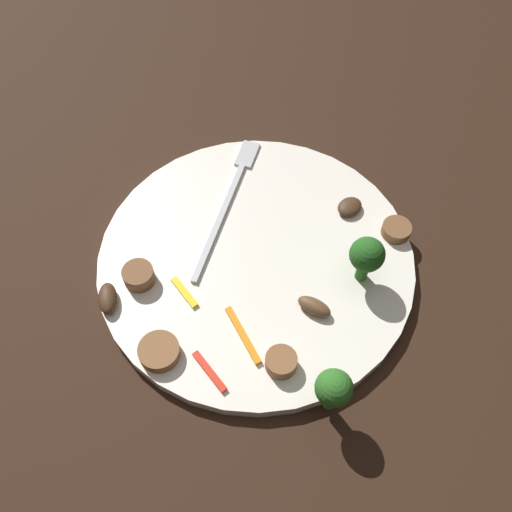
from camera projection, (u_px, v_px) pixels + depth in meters
ground_plane at (256, 263)px, 0.53m from camera, size 1.40×1.40×0.00m
plate at (256, 260)px, 0.53m from camera, size 0.29×0.29×0.01m
fork at (230, 196)px, 0.56m from camera, size 0.18×0.03×0.00m
broccoli_floret_0 at (367, 256)px, 0.48m from camera, size 0.03×0.03×0.05m
broccoli_floret_1 at (334, 389)px, 0.42m from camera, size 0.03×0.03×0.05m
sausage_slice_0 at (396, 230)px, 0.53m from camera, size 0.03×0.03×0.01m
sausage_slice_1 at (159, 351)px, 0.46m from camera, size 0.05×0.05×0.01m
sausage_slice_2 at (139, 276)px, 0.50m from camera, size 0.04×0.04×0.02m
sausage_slice_3 at (281, 362)px, 0.46m from camera, size 0.03×0.03×0.01m
mushroom_0 at (314, 306)px, 0.49m from camera, size 0.02×0.03×0.01m
mushroom_1 at (350, 207)px, 0.55m from camera, size 0.03×0.03×0.01m
mushroom_2 at (108, 298)px, 0.49m from camera, size 0.04×0.03×0.01m
pepper_strip_0 at (210, 371)px, 0.46m from camera, size 0.03×0.04×0.00m
pepper_strip_1 at (184, 292)px, 0.50m from camera, size 0.02×0.03×0.00m
pepper_strip_2 at (243, 335)px, 0.47m from camera, size 0.04×0.05×0.00m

